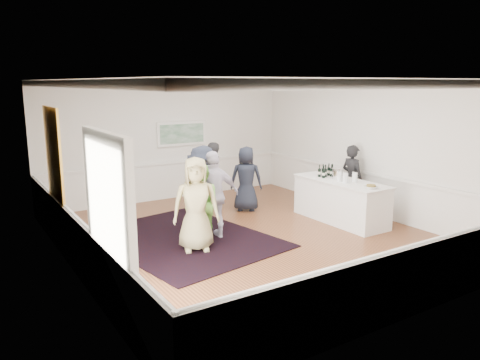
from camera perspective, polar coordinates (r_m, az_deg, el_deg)
floor at (r=9.78m, az=1.07°, el=-6.99°), size 8.00×8.00×0.00m
ceiling at (r=9.26m, az=1.15°, el=12.11°), size 7.00×8.00×0.02m
wall_left at (r=8.03m, az=-20.19°, el=-0.05°), size 0.02×8.00×3.20m
wall_right at (r=11.67m, az=15.62°, el=3.73°), size 0.02×8.00×3.20m
wall_back at (r=12.88m, az=-8.81°, el=4.75°), size 7.00×0.02×3.20m
wall_front at (r=6.51m, az=20.98°, el=-2.76°), size 7.00×0.02×3.20m
wainscoting at (r=9.63m, az=1.09°, el=-4.17°), size 7.00×8.00×1.00m
mirror at (r=9.26m, az=-21.74°, el=2.59°), size 0.05×1.25×1.85m
doorway at (r=6.29m, az=-15.78°, el=-4.63°), size 0.10×1.78×2.56m
landscape_painting at (r=12.97m, az=-7.11°, el=5.65°), size 1.44×0.06×0.66m
area_rug at (r=9.73m, az=-6.88°, el=-7.11°), size 3.50×4.25×0.02m
serving_table at (r=11.01m, az=12.15°, el=-2.48°), size 0.90×2.38×0.96m
bartender at (r=11.75m, az=13.49°, el=0.13°), size 0.43×0.63×1.68m
guest_tan at (r=8.84m, az=-5.40°, el=-2.97°), size 1.03×0.85×1.80m
guest_green at (r=9.23m, az=-4.71°, el=-2.98°), size 0.77×0.90×1.60m
guest_lilac at (r=9.51m, az=-3.18°, el=-1.85°), size 1.11×0.58×1.81m
guest_dark_a at (r=10.09m, az=-4.57°, el=-1.01°), size 1.34×1.30×1.84m
guest_dark_b at (r=11.59m, az=-3.45°, el=0.39°), size 0.74×0.62×1.72m
guest_navy at (r=11.58m, az=0.76°, el=0.15°), size 0.94×0.87×1.62m
wine_bottles at (r=11.24m, az=10.48°, el=1.19°), size 0.41×0.23×0.31m
juice_pitchers at (r=10.69m, az=12.85°, el=0.36°), size 0.34×0.38×0.24m
ice_bucket at (r=11.05m, az=11.75°, el=0.74°), size 0.26×0.26×0.25m
nut_bowl at (r=10.22m, az=15.69°, el=-0.78°), size 0.28×0.28×0.07m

